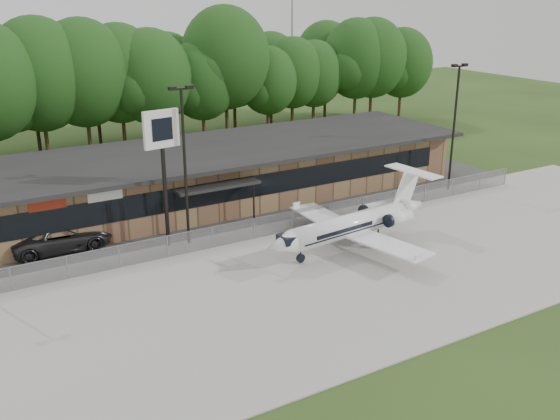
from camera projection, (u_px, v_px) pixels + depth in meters
ground at (421, 339)px, 29.57m from camera, size 160.00×160.00×0.00m
apron at (326, 275)px, 36.06m from camera, size 64.00×18.00×0.08m
parking_lot at (237, 217)px, 45.42m from camera, size 50.00×9.00×0.06m
terminal at (211, 174)px, 48.31m from camera, size 41.00×11.65×4.30m
fence at (267, 226)px, 41.51m from camera, size 46.00×0.04×1.52m
treeline at (133, 77)px, 61.21m from camera, size 72.00×12.00×15.00m
radio_mast at (292, 17)px, 74.89m from camera, size 0.20×0.20×25.00m
light_pole_mid at (184, 155)px, 38.61m from camera, size 1.55×0.30×10.23m
light_pole_right at (455, 118)px, 49.56m from camera, size 1.55×0.30×10.23m
business_jet at (354, 225)px, 39.51m from camera, size 13.01×11.62×4.38m
suv at (61, 237)px, 39.44m from camera, size 6.23×2.93×1.72m
pole_sign at (162, 144)px, 37.97m from camera, size 2.33×0.57×8.86m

